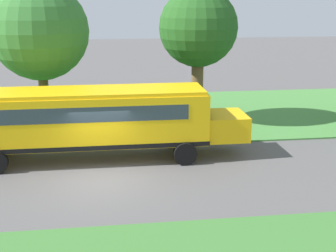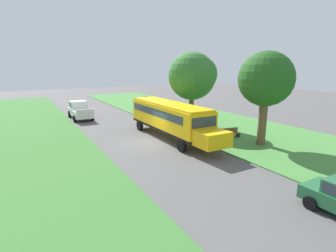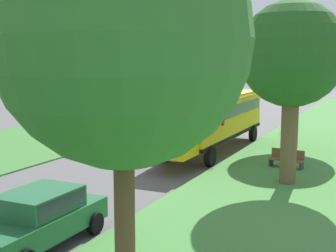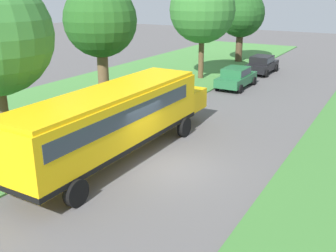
# 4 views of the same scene
# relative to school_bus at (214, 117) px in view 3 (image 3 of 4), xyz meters

# --- Properties ---
(ground_plane) EXTENTS (120.00, 120.00, 0.00)m
(ground_plane) POSITION_rel_school_bus_xyz_m (2.51, 0.31, -1.92)
(ground_plane) COLOR #565454
(grass_far_side) EXTENTS (10.00, 80.00, 0.07)m
(grass_far_side) POSITION_rel_school_bus_xyz_m (11.51, 0.31, -1.89)
(grass_far_side) COLOR #3D7533
(grass_far_side) RESTS_ON ground
(school_bus) EXTENTS (2.84, 12.42, 3.16)m
(school_bus) POSITION_rel_school_bus_xyz_m (0.00, 0.00, 0.00)
(school_bus) COLOR yellow
(school_bus) RESTS_ON ground
(car_green_nearest) EXTENTS (2.02, 4.40, 1.56)m
(car_green_nearest) POSITION_rel_school_bus_xyz_m (-0.29, 15.13, -1.05)
(car_green_nearest) COLOR #236038
(car_green_nearest) RESTS_ON ground
(pickup_truck) EXTENTS (2.28, 5.40, 2.10)m
(pickup_truck) POSITION_rel_school_bus_xyz_m (5.21, -13.38, -0.85)
(pickup_truck) COLOR silver
(pickup_truck) RESTS_ON ground
(oak_tree_beside_bus) EXTENTS (4.85, 4.85, 7.79)m
(oak_tree_beside_bus) POSITION_rel_school_bus_xyz_m (-4.18, -2.37, 3.47)
(oak_tree_beside_bus) COLOR brown
(oak_tree_beside_bus) RESTS_ON ground
(oak_tree_roadside_mid) EXTENTS (4.28, 4.28, 7.53)m
(oak_tree_roadside_mid) POSITION_rel_school_bus_xyz_m (-5.32, 5.71, 3.45)
(oak_tree_roadside_mid) COLOR brown
(oak_tree_roadside_mid) RESTS_ON ground
(oak_tree_far_end) EXTENTS (5.24, 5.24, 8.18)m
(oak_tree_far_end) POSITION_rel_school_bus_xyz_m (-4.06, 16.59, 3.53)
(oak_tree_far_end) COLOR brown
(oak_tree_far_end) RESTS_ON ground
(stop_sign) EXTENTS (0.08, 0.68, 2.74)m
(stop_sign) POSITION_rel_school_bus_xyz_m (-2.09, -9.55, -0.19)
(stop_sign) COLOR gray
(stop_sign) RESTS_ON ground
(park_bench) EXTENTS (1.66, 0.73, 0.92)m
(park_bench) POSITION_rel_school_bus_xyz_m (-4.70, 2.81, -1.45)
(park_bench) COLOR brown
(park_bench) RESTS_ON ground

